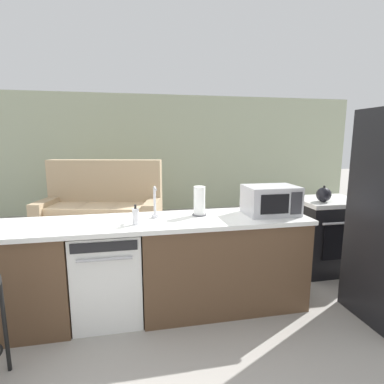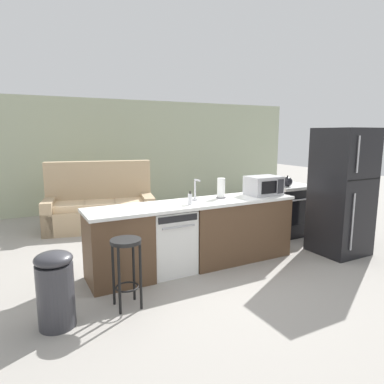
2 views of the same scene
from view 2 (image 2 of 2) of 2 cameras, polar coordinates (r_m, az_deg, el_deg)
ground_plane at (r=4.79m, az=-1.05°, el=-12.42°), size 24.00×24.00×0.00m
wall_back at (r=8.49m, az=-12.20°, el=6.13°), size 10.00×0.06×2.60m
kitchen_counter at (r=4.76m, az=1.53°, el=-7.23°), size 2.94×0.66×0.90m
dishwasher at (r=4.55m, az=-3.90°, el=-8.05°), size 0.58×0.61×0.84m
stove_range at (r=6.41m, az=15.72°, el=-2.83°), size 0.76×0.68×0.90m
refrigerator at (r=5.60m, az=23.70°, el=0.03°), size 0.72×0.73×1.89m
microwave at (r=5.22m, az=11.84°, el=1.07°), size 0.50×0.37×0.28m
sink_faucet at (r=4.65m, az=0.59°, el=0.11°), size 0.07×0.18×0.30m
paper_towel_roll at (r=4.88m, az=4.87°, el=0.63°), size 0.14×0.14×0.28m
soap_bottle at (r=4.41m, az=-0.32°, el=-1.18°), size 0.06×0.06×0.18m
kettle at (r=6.12m, az=15.63°, el=1.67°), size 0.21×0.17×0.19m
bar_stool at (r=3.66m, az=-10.90°, el=-10.81°), size 0.32×0.32×0.74m
trash_bin at (r=3.56m, az=-21.81°, el=-14.74°), size 0.35×0.35×0.74m
couch at (r=6.87m, az=-15.06°, el=-2.45°), size 2.15×1.33×1.27m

